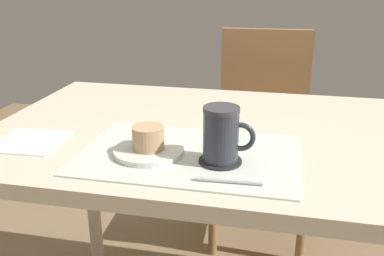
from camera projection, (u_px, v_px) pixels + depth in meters
The scene contains 9 objects.
dining_table at pixel (231, 159), 1.12m from camera, with size 1.25×0.76×0.73m.
wooden_chair at pixel (262, 124), 1.83m from camera, with size 0.44×0.44×0.88m.
placemat at pixel (188, 154), 0.95m from camera, with size 0.48×0.32×0.00m, color silver.
pastry_plate at pixel (149, 151), 0.94m from camera, with size 0.16×0.16×0.01m, color silver.
pastry at pixel (148, 138), 0.93m from camera, with size 0.07×0.07×0.05m, color tan.
coffee_coaster at pixel (221, 161), 0.90m from camera, with size 0.09×0.09×0.01m, color #232328.
coffee_mug at pixel (223, 134), 0.88m from camera, with size 0.11×0.08×0.12m.
teaspoon at pixel (228, 181), 0.81m from camera, with size 0.01×0.01×0.13m, color silver.
paper_napkin at pixel (30, 142), 1.02m from camera, with size 0.15×0.15×0.00m, color white.
Camera 1 is at (0.11, -1.02, 1.12)m, focal length 40.00 mm.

